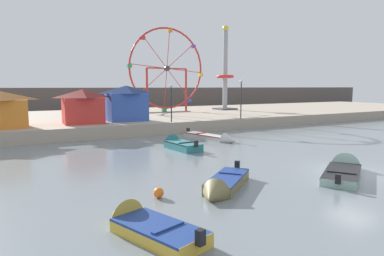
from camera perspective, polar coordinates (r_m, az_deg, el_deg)
ground_plane at (r=20.82m, az=24.68°, el=-6.61°), size 240.00×240.00×0.00m
quay_promenade at (r=45.78m, az=-8.32°, el=1.60°), size 110.00×24.45×1.12m
distant_town_skyline at (r=66.18m, az=-15.21°, el=4.41°), size 140.00×3.00×4.40m
motorboat_teal_painted at (r=26.33m, az=-2.29°, el=-2.66°), size 1.67×4.27×1.35m
motorboat_olive_wood at (r=15.73m, az=5.00°, el=-9.22°), size 4.32×3.87×1.18m
motorboat_pale_grey at (r=30.27m, az=3.55°, el=-1.56°), size 2.21×6.06×1.08m
motorboat_mustard_yellow at (r=11.65m, az=-7.96°, el=-15.22°), size 2.50×4.20×1.33m
motorboat_seafoam at (r=20.61m, az=23.41°, el=-6.11°), size 5.41×4.23×1.50m
ferris_wheel_red_frame at (r=47.91m, az=-4.08°, el=9.34°), size 11.09×1.20×11.29m
drop_tower_steel_tower at (r=53.81m, az=5.38°, el=8.41°), size 2.80×2.80×12.52m
carnival_booth_blue_tent at (r=36.29m, az=-10.52°, el=4.06°), size 4.27×2.95×3.57m
carnival_booth_red_striped at (r=34.62m, az=-17.22°, el=3.46°), size 4.08×3.20×3.22m
promenade_lamp_near at (r=38.74m, az=7.95°, el=5.58°), size 0.32×0.32×4.23m
promenade_lamp_far at (r=34.58m, az=-3.37°, el=4.99°), size 0.32×0.32×3.68m
mooring_buoy_orange at (r=14.85m, az=-5.44°, el=-10.38°), size 0.44×0.44×0.44m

